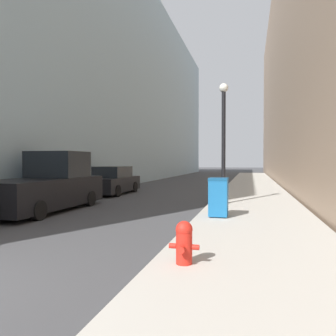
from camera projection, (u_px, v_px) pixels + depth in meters
The scene contains 7 objects.
sidewalk_right at pixel (253, 191), 20.28m from camera, with size 3.69×60.00×0.14m.
building_left_glass at pixel (89, 84), 31.62m from camera, with size 12.00×60.00×18.64m.
fire_hydrant at pixel (184, 241), 5.54m from camera, with size 0.52×0.40×0.73m.
trash_bin at pixel (218, 197), 10.26m from camera, with size 0.59×0.67×1.22m.
lamppost at pixel (224, 139), 13.39m from camera, with size 0.37×0.37×4.92m.
pickup_truck at pixel (47, 186), 12.52m from camera, with size 2.26×5.57×2.28m.
parked_sedan_near at pixel (113, 181), 18.84m from camera, with size 1.84×4.44×1.59m.
Camera 1 is at (5.15, -2.93, 1.88)m, focal length 35.00 mm.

